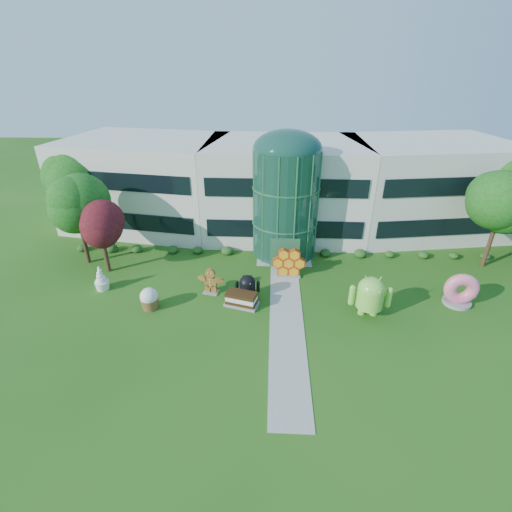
# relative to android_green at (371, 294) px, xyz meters

# --- Properties ---
(ground) EXTENTS (140.00, 140.00, 0.00)m
(ground) POSITION_rel_android_green_xyz_m (-5.96, -2.20, -1.77)
(ground) COLOR #215114
(ground) RESTS_ON ground
(building) EXTENTS (46.00, 15.00, 9.30)m
(building) POSITION_rel_android_green_xyz_m (-5.96, 15.80, 2.88)
(building) COLOR beige
(building) RESTS_ON ground
(atrium) EXTENTS (6.00, 6.00, 9.80)m
(atrium) POSITION_rel_android_green_xyz_m (-5.96, 9.80, 3.13)
(atrium) COLOR #194738
(atrium) RESTS_ON ground
(walkway) EXTENTS (2.40, 20.00, 0.04)m
(walkway) POSITION_rel_android_green_xyz_m (-5.96, -0.20, -1.75)
(walkway) COLOR #9E9E93
(walkway) RESTS_ON ground
(tree_red) EXTENTS (4.00, 4.00, 6.00)m
(tree_red) POSITION_rel_android_green_xyz_m (-21.46, 5.30, 1.23)
(tree_red) COLOR #3F0C14
(tree_red) RESTS_ON ground
(trees_backdrop) EXTENTS (52.00, 8.00, 8.40)m
(trees_backdrop) POSITION_rel_android_green_xyz_m (-5.96, 10.80, 2.43)
(trees_backdrop) COLOR #174A12
(trees_backdrop) RESTS_ON ground
(android_green) EXTENTS (3.26, 2.29, 3.55)m
(android_green) POSITION_rel_android_green_xyz_m (0.00, 0.00, 0.00)
(android_green) COLOR #82D644
(android_green) RESTS_ON ground
(android_black) EXTENTS (2.02, 1.38, 2.26)m
(android_black) POSITION_rel_android_green_xyz_m (-8.93, 1.76, -0.64)
(android_black) COLOR black
(android_black) RESTS_ON ground
(donut) EXTENTS (2.64, 1.40, 2.66)m
(donut) POSITION_rel_android_green_xyz_m (7.11, 1.65, -0.44)
(donut) COLOR #F05B80
(donut) RESTS_ON ground
(gingerbread) EXTENTS (2.53, 1.42, 2.20)m
(gingerbread) POSITION_rel_android_green_xyz_m (-11.89, 2.30, -0.67)
(gingerbread) COLOR brown
(gingerbread) RESTS_ON ground
(ice_cream_sandwich) EXTENTS (2.75, 1.90, 1.11)m
(ice_cream_sandwich) POSITION_rel_android_green_xyz_m (-9.32, 0.65, -1.22)
(ice_cream_sandwich) COLOR black
(ice_cream_sandwich) RESTS_ON ground
(honeycomb) EXTENTS (3.00, 1.10, 2.35)m
(honeycomb) POSITION_rel_android_green_xyz_m (-5.64, 5.22, -0.60)
(honeycomb) COLOR #FFA019
(honeycomb) RESTS_ON ground
(froyo) EXTENTS (1.51, 1.51, 2.12)m
(froyo) POSITION_rel_android_green_xyz_m (-20.78, 2.39, -0.71)
(froyo) COLOR white
(froyo) RESTS_ON ground
(cupcake) EXTENTS (1.82, 1.82, 1.73)m
(cupcake) POSITION_rel_android_green_xyz_m (-16.11, -0.03, -0.91)
(cupcake) COLOR white
(cupcake) RESTS_ON ground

